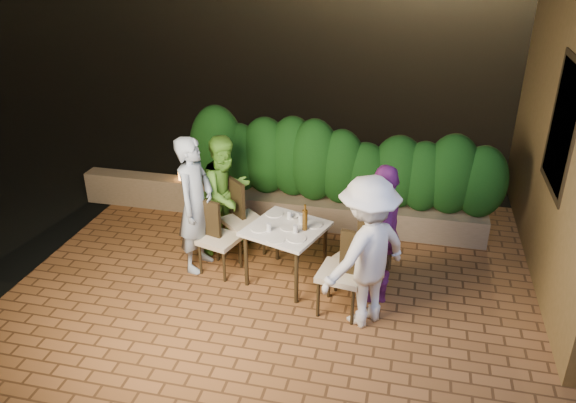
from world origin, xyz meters
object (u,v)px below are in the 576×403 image
(diner_green, at_px, (226,194))
(bowl, at_px, (293,216))
(beer_bottle, at_px, (305,217))
(diner_purple, at_px, (382,233))
(chair_left_back, at_px, (243,220))
(dining_table, at_px, (286,254))
(parapet_lamp, at_px, (182,175))
(diner_white, at_px, (367,253))
(chair_left_front, at_px, (219,238))
(chair_right_back, at_px, (358,255))
(diner_blue, at_px, (195,204))
(chair_right_front, at_px, (341,271))

(diner_green, bearing_deg, bowl, -78.20)
(beer_bottle, xyz_separation_m, diner_purple, (0.92, -0.04, -0.07))
(chair_left_back, bearing_deg, bowl, 23.69)
(diner_purple, bearing_deg, diner_green, -111.70)
(bowl, bearing_deg, diner_purple, -15.97)
(dining_table, relative_size, beer_bottle, 2.57)
(beer_bottle, xyz_separation_m, chair_left_back, (-0.94, 0.52, -0.41))
(diner_purple, relative_size, parapet_lamp, 12.10)
(diner_green, distance_m, diner_white, 2.34)
(bowl, bearing_deg, diner_green, 160.75)
(parapet_lamp, bearing_deg, chair_left_back, -39.17)
(chair_left_front, relative_size, diner_white, 0.55)
(diner_green, bearing_deg, chair_left_back, -81.90)
(beer_bottle, height_order, chair_left_back, beer_bottle)
(diner_purple, bearing_deg, chair_left_front, -95.80)
(diner_purple, bearing_deg, bowl, -110.14)
(bowl, bearing_deg, chair_right_back, -18.68)
(diner_white, bearing_deg, beer_bottle, -85.76)
(chair_left_back, distance_m, parapet_lamp, 1.73)
(beer_bottle, xyz_separation_m, parapet_lamp, (-2.28, 1.61, -0.35))
(diner_blue, xyz_separation_m, parapet_lamp, (-0.86, 1.53, -0.32))
(chair_right_front, distance_m, chair_right_back, 0.48)
(bowl, xyz_separation_m, chair_left_back, (-0.74, 0.24, -0.26))
(beer_bottle, relative_size, parapet_lamp, 2.40)
(chair_right_front, bearing_deg, chair_left_front, -8.31)
(diner_blue, bearing_deg, diner_green, -15.50)
(diner_green, distance_m, parapet_lamp, 1.47)
(dining_table, bearing_deg, chair_right_back, -1.33)
(chair_left_back, xyz_separation_m, chair_right_back, (1.60, -0.53, -0.02))
(chair_right_back, bearing_deg, bowl, 8.47)
(chair_left_back, xyz_separation_m, chair_right_front, (1.46, -0.99, 0.02))
(chair_left_back, relative_size, chair_right_front, 0.96)
(chair_right_back, distance_m, diner_white, 0.70)
(beer_bottle, xyz_separation_m, diner_white, (0.79, -0.58, -0.04))
(chair_left_back, bearing_deg, diner_blue, -95.57)
(dining_table, bearing_deg, parapet_lamp, 142.00)
(chair_right_front, bearing_deg, diner_purple, -124.85)
(chair_right_front, distance_m, parapet_lamp, 3.49)
(dining_table, distance_m, chair_right_back, 0.90)
(chair_right_back, xyz_separation_m, diner_green, (-1.87, 0.64, 0.33))
(bowl, bearing_deg, chair_right_front, -45.93)
(beer_bottle, bearing_deg, diner_white, -35.92)
(chair_left_front, xyz_separation_m, diner_blue, (-0.32, 0.06, 0.41))
(dining_table, height_order, beer_bottle, beer_bottle)
(chair_right_front, relative_size, parapet_lamp, 7.59)
(diner_blue, bearing_deg, diner_purple, -87.76)
(bowl, xyz_separation_m, chair_right_back, (0.87, -0.29, -0.28))
(bowl, relative_size, diner_green, 0.09)
(diner_green, bearing_deg, diner_purple, -76.48)
(diner_green, xyz_separation_m, parapet_lamp, (-1.07, 0.98, -0.24))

